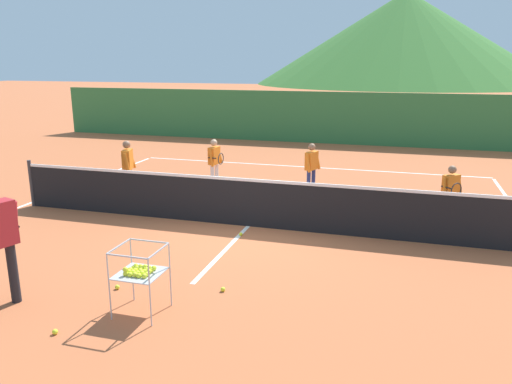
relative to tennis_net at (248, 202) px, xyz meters
The scene contains 17 objects.
ground_plane 0.50m from the tennis_net, ahead, with size 120.00×120.00×0.00m, color #BC6038.
line_baseline_far 5.99m from the tennis_net, 90.00° to the left, with size 10.66×0.08×0.01m, color white.
line_sideline_west 5.35m from the tennis_net, behind, with size 0.08×11.65×0.01m, color white.
line_service_center 0.50m from the tennis_net, ahead, with size 0.08×5.56×0.01m, color white.
tennis_net is the anchor object (origin of this frame).
student_0 3.70m from the tennis_net, 158.47° to the left, with size 0.33×0.56×1.36m.
student_1 3.26m from the tennis_net, 122.62° to the left, with size 0.41×0.64×1.26m.
student_2 2.88m from the tennis_net, 74.89° to the left, with size 0.35×0.51×1.27m.
student_3 4.04m from the tennis_net, 19.03° to the left, with size 0.45×0.65×1.19m.
ball_cart 3.76m from the tennis_net, 94.38° to the right, with size 0.58×0.58×0.90m.
tennis_ball_0 4.67m from the tennis_net, 102.67° to the right, with size 0.07×0.07×0.07m, color yellow.
tennis_ball_1 0.75m from the tennis_net, 86.75° to the right, with size 0.07×0.07×0.07m, color yellow.
tennis_ball_4 2.96m from the tennis_net, 79.80° to the right, with size 0.07×0.07×0.07m, color yellow.
tennis_ball_7 3.41m from the tennis_net, 106.59° to the right, with size 0.07×0.07×0.07m, color yellow.
tennis_ball_10 2.86m from the tennis_net, 113.64° to the right, with size 0.07×0.07×0.07m, color yellow.
windscreen_fence 10.72m from the tennis_net, 90.00° to the left, with size 23.45×0.08×2.02m, color #33753D.
hill_0 66.12m from the tennis_net, 88.25° to the left, with size 40.43×40.43×12.36m, color #38702D.
Camera 1 is at (2.82, -9.01, 3.19)m, focal length 35.12 mm.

